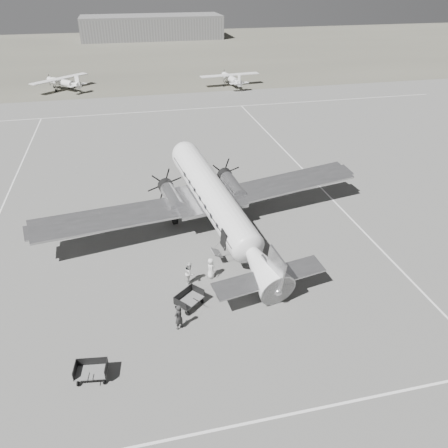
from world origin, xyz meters
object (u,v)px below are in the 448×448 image
(light_plane_left, at_px, (62,84))
(baggage_cart_near, at_px, (189,300))
(dc3_airliner, at_px, (218,206))
(ramp_agent, at_px, (190,273))
(ground_crew, at_px, (179,317))
(baggage_cart_far, at_px, (91,372))
(passenger, at_px, (211,268))
(light_plane_right, at_px, (231,80))
(hangar_main, at_px, (152,27))

(light_plane_left, bearing_deg, baggage_cart_near, -120.20)
(dc3_airliner, height_order, baggage_cart_near, dc3_airliner)
(baggage_cart_near, relative_size, ramp_agent, 1.10)
(light_plane_left, bearing_deg, ground_crew, -121.32)
(baggage_cart_near, xyz_separation_m, ramp_agent, (0.42, 2.38, 0.32))
(baggage_cart_far, bearing_deg, passenger, 50.35)
(ground_crew, xyz_separation_m, ramp_agent, (1.34, 4.17, -0.01))
(light_plane_left, xyz_separation_m, ground_crew, (11.89, -63.87, -0.31))
(light_plane_left, relative_size, light_plane_right, 1.02)
(dc3_airliner, xyz_separation_m, light_plane_right, (13.33, 50.34, -1.54))
(dc3_airliner, bearing_deg, light_plane_left, 95.95)
(dc3_airliner, relative_size, passenger, 18.22)
(baggage_cart_near, bearing_deg, dc3_airliner, 25.62)
(baggage_cart_near, bearing_deg, light_plane_right, 33.85)
(dc3_airliner, bearing_deg, light_plane_right, 64.16)
(dc3_airliner, height_order, ground_crew, dc3_airliner)
(light_plane_right, xyz_separation_m, passenger, (-15.05, -55.68, -0.38))
(baggage_cart_far, bearing_deg, light_plane_right, 77.82)
(dc3_airliner, height_order, light_plane_left, dc3_airliner)
(baggage_cart_near, bearing_deg, light_plane_left, 61.74)
(baggage_cart_far, relative_size, ramp_agent, 1.03)
(light_plane_right, bearing_deg, baggage_cart_far, -116.49)
(baggage_cart_near, bearing_deg, passenger, 14.44)
(dc3_airliner, xyz_separation_m, baggage_cart_near, (-3.66, -8.05, -2.17))
(ground_crew, xyz_separation_m, passenger, (2.87, 4.51, -0.09))
(baggage_cart_far, relative_size, passenger, 1.13)
(light_plane_right, relative_size, baggage_cart_near, 5.97)
(hangar_main, distance_m, dc3_airliner, 117.14)
(dc3_airliner, bearing_deg, passenger, -118.84)
(baggage_cart_far, xyz_separation_m, ramp_agent, (6.34, 6.88, 0.36))
(light_plane_right, relative_size, ground_crew, 6.44)
(baggage_cart_near, bearing_deg, hangar_main, 46.20)
(dc3_airliner, relative_size, ground_crew, 16.34)
(baggage_cart_near, xyz_separation_m, ground_crew, (-0.92, -1.79, 0.34))
(light_plane_left, relative_size, passenger, 7.32)
(hangar_main, distance_m, light_plane_left, 66.55)
(dc3_airliner, relative_size, ramp_agent, 16.62)
(light_plane_left, distance_m, passenger, 61.17)
(hangar_main, xyz_separation_m, light_plane_right, (8.52, -66.69, -2.14))
(light_plane_right, bearing_deg, light_plane_left, 166.49)
(ramp_agent, bearing_deg, dc3_airliner, -7.04)
(light_plane_left, distance_m, baggage_cart_far, 66.93)
(light_plane_right, height_order, baggage_cart_far, light_plane_right)
(hangar_main, distance_m, ramp_agent, 123.00)
(dc3_airliner, xyz_separation_m, baggage_cart_far, (-9.58, -12.55, -2.20))
(hangar_main, relative_size, passenger, 27.00)
(light_plane_right, distance_m, baggage_cart_near, 60.82)
(light_plane_right, xyz_separation_m, baggage_cart_near, (-16.99, -58.40, -0.63))
(baggage_cart_near, relative_size, passenger, 1.20)
(passenger, bearing_deg, dc3_airliner, -21.73)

